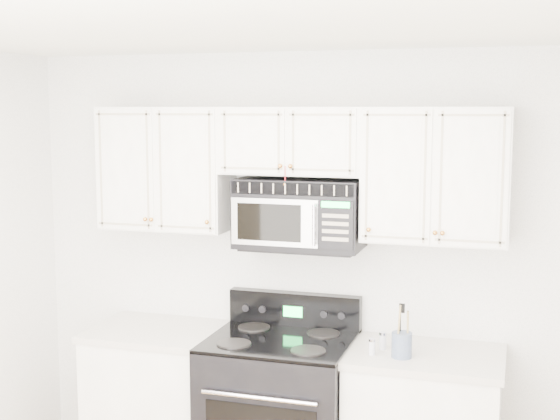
% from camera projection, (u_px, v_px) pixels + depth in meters
% --- Properties ---
extents(room, '(3.51, 3.51, 2.61)m').
position_uv_depth(room, '(184.00, 349.00, 3.13)').
color(room, brown).
rests_on(room, ground).
extents(base_cabinet_left, '(0.86, 0.65, 0.92)m').
position_uv_depth(base_cabinet_left, '(164.00, 406.00, 4.85)').
color(base_cabinet_left, white).
rests_on(base_cabinet_left, ground).
extents(range, '(0.83, 0.75, 1.14)m').
position_uv_depth(range, '(280.00, 413.00, 4.58)').
color(range, black).
rests_on(range, ground).
extents(upper_cabinets, '(2.44, 0.37, 0.75)m').
position_uv_depth(upper_cabinets, '(294.00, 165.00, 4.55)').
color(upper_cabinets, white).
rests_on(upper_cabinets, ground).
extents(microwave, '(0.73, 0.42, 0.41)m').
position_uv_depth(microwave, '(300.00, 213.00, 4.55)').
color(microwave, black).
rests_on(microwave, ground).
extents(utensil_crock, '(0.11, 0.11, 0.30)m').
position_uv_depth(utensil_crock, '(402.00, 344.00, 4.22)').
color(utensil_crock, slate).
rests_on(utensil_crock, base_cabinet_right).
extents(shaker_salt, '(0.04, 0.04, 0.10)m').
position_uv_depth(shaker_salt, '(383.00, 341.00, 4.36)').
color(shaker_salt, silver).
rests_on(shaker_salt, base_cabinet_right).
extents(shaker_pepper, '(0.04, 0.04, 0.09)m').
position_uv_depth(shaker_pepper, '(372.00, 347.00, 4.27)').
color(shaker_pepper, silver).
rests_on(shaker_pepper, base_cabinet_right).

